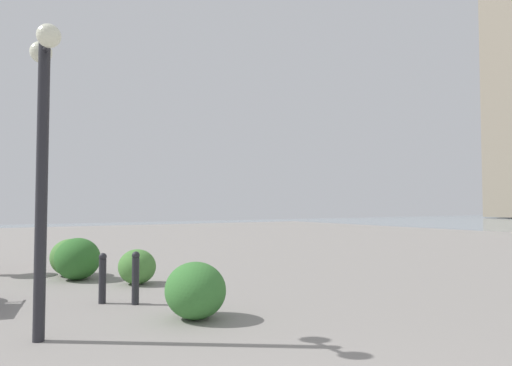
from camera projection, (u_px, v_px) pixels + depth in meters
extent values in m
cylinder|color=#232328|center=(42.00, 190.00, 5.73)|extent=(0.14, 0.14, 3.67)
cylinder|color=#232328|center=(45.00, 51.00, 5.81)|extent=(0.70, 0.06, 0.06)
sphere|color=#EAEACC|center=(49.00, 36.00, 5.52)|extent=(0.28, 0.28, 0.28)
sphere|color=#EAEACC|center=(41.00, 52.00, 6.11)|extent=(0.28, 0.28, 0.28)
cylinder|color=#232328|center=(136.00, 281.00, 7.74)|extent=(0.12, 0.12, 0.77)
sphere|color=#232328|center=(136.00, 255.00, 7.76)|extent=(0.13, 0.13, 0.13)
cylinder|color=#232328|center=(102.00, 281.00, 7.82)|extent=(0.12, 0.12, 0.74)
sphere|color=#232328|center=(103.00, 257.00, 7.84)|extent=(0.13, 0.13, 0.13)
ellipsoid|color=#387533|center=(195.00, 290.00, 6.76)|extent=(0.97, 0.87, 0.82)
ellipsoid|color=#2D6628|center=(77.00, 259.00, 10.29)|extent=(1.08, 0.97, 0.92)
ellipsoid|color=#477F38|center=(71.00, 257.00, 10.88)|extent=(1.01, 0.91, 0.85)
ellipsoid|color=#477F38|center=(137.00, 267.00, 9.72)|extent=(0.85, 0.76, 0.72)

